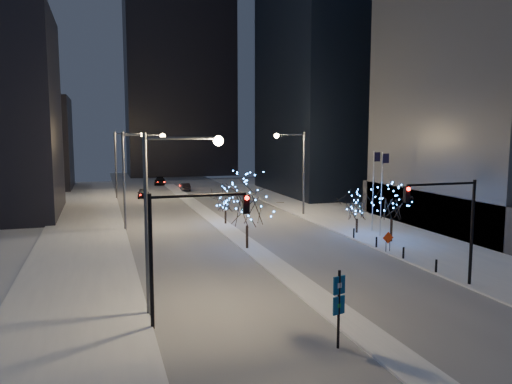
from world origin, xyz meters
name	(u,v)px	position (x,y,z in m)	size (l,w,h in m)	color
ground	(330,308)	(0.00, 0.00, 0.00)	(160.00, 160.00, 0.00)	silver
road	(205,213)	(0.00, 35.00, 0.01)	(20.00, 130.00, 0.02)	#9C9FA9
median	(214,219)	(0.00, 30.00, 0.07)	(2.00, 80.00, 0.15)	white
east_sidewalk	(376,228)	(15.00, 20.00, 0.07)	(10.00, 90.00, 0.15)	white
west_sidewalk	(82,247)	(-14.00, 20.00, 0.07)	(8.00, 90.00, 0.15)	white
filler_west_far	(16,143)	(-26.00, 70.00, 8.00)	(18.00, 16.00, 16.00)	black
horizon_block	(179,84)	(6.00, 92.00, 21.00)	(24.00, 14.00, 42.00)	black
street_lamp_w_near	(166,198)	(-8.94, 2.00, 6.50)	(4.40, 0.56, 10.00)	#595E66
street_lamp_w_mid	(134,167)	(-8.94, 27.00, 6.50)	(4.40, 0.56, 10.00)	#595E66
street_lamp_w_far	(123,155)	(-8.94, 52.00, 6.50)	(4.40, 0.56, 10.00)	#595E66
street_lamp_east	(297,162)	(10.08, 30.00, 6.45)	(3.90, 0.56, 10.00)	#595E66
traffic_signal_west	(182,236)	(-8.44, 0.00, 4.76)	(5.26, 0.43, 7.00)	black
traffic_signal_east	(453,216)	(8.94, 1.00, 4.76)	(5.26, 0.43, 7.00)	black
flagpoles	(378,186)	(13.37, 17.25, 4.80)	(1.35, 2.60, 8.00)	silver
bollards	(389,247)	(10.20, 10.00, 0.60)	(0.16, 12.16, 0.90)	black
car_near	(143,193)	(-6.11, 51.86, 0.71)	(1.67, 4.15, 1.42)	black
car_mid	(185,187)	(1.50, 59.05, 0.65)	(1.38, 3.95, 1.30)	black
car_far	(160,181)	(-1.50, 70.01, 0.70)	(1.97, 4.84, 1.41)	black
holiday_tree_median_near	(247,202)	(-0.50, 15.09, 4.09)	(6.93, 6.93, 6.34)	black
holiday_tree_median_far	(225,201)	(0.50, 26.72, 2.66)	(3.11, 3.11, 3.86)	black
holiday_tree_plaza_near	(392,203)	(12.71, 13.67, 3.69)	(4.40, 4.40, 5.33)	black
holiday_tree_plaza_far	(357,206)	(11.66, 18.11, 2.80)	(3.48, 3.48, 4.18)	black
wayfinding_sign	(339,301)	(-2.00, -4.95, 2.30)	(0.66, 0.26, 3.74)	black
construction_sign	(388,240)	(10.30, 10.37, 1.15)	(1.01, 0.05, 1.66)	black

